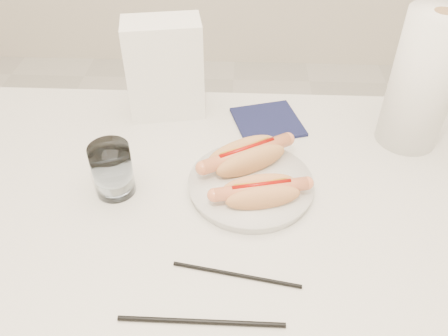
{
  "coord_description": "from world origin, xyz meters",
  "views": [
    {
      "loc": [
        0.05,
        -0.59,
        1.35
      ],
      "look_at": [
        0.02,
        0.03,
        0.82
      ],
      "focal_mm": 36.48,
      "sensor_mm": 36.0,
      "label": 1
    }
  ],
  "objects_px": {
    "table": "(211,228)",
    "hotdog_left": "(247,156)",
    "hotdog_right": "(261,192)",
    "paper_towel_roll": "(423,81)",
    "plate": "(251,186)",
    "water_glass": "(112,170)",
    "napkin_box": "(165,69)"
  },
  "relations": [
    {
      "from": "plate",
      "to": "water_glass",
      "type": "relative_size",
      "value": 2.21
    },
    {
      "from": "hotdog_left",
      "to": "hotdog_right",
      "type": "relative_size",
      "value": 1.04
    },
    {
      "from": "hotdog_right",
      "to": "napkin_box",
      "type": "height_order",
      "value": "napkin_box"
    },
    {
      "from": "hotdog_left",
      "to": "napkin_box",
      "type": "xyz_separation_m",
      "value": [
        -0.19,
        0.22,
        0.07
      ]
    },
    {
      "from": "hotdog_left",
      "to": "paper_towel_roll",
      "type": "relative_size",
      "value": 0.62
    },
    {
      "from": "napkin_box",
      "to": "paper_towel_roll",
      "type": "bearing_deg",
      "value": -19.44
    },
    {
      "from": "hotdog_left",
      "to": "hotdog_right",
      "type": "distance_m",
      "value": 0.1
    },
    {
      "from": "table",
      "to": "napkin_box",
      "type": "relative_size",
      "value": 5.42
    },
    {
      "from": "table",
      "to": "hotdog_left",
      "type": "xyz_separation_m",
      "value": [
        0.07,
        0.1,
        0.1
      ]
    },
    {
      "from": "table",
      "to": "napkin_box",
      "type": "bearing_deg",
      "value": 111.01
    },
    {
      "from": "hotdog_left",
      "to": "paper_towel_roll",
      "type": "distance_m",
      "value": 0.38
    },
    {
      "from": "hotdog_left",
      "to": "paper_towel_roll",
      "type": "height_order",
      "value": "paper_towel_roll"
    },
    {
      "from": "hotdog_right",
      "to": "water_glass",
      "type": "bearing_deg",
      "value": 159.69
    },
    {
      "from": "hotdog_right",
      "to": "napkin_box",
      "type": "bearing_deg",
      "value": 111.16
    },
    {
      "from": "plate",
      "to": "table",
      "type": "bearing_deg",
      "value": -146.9
    },
    {
      "from": "hotdog_right",
      "to": "water_glass",
      "type": "relative_size",
      "value": 1.65
    },
    {
      "from": "hotdog_right",
      "to": "hotdog_left",
      "type": "bearing_deg",
      "value": 92.31
    },
    {
      "from": "table",
      "to": "hotdog_right",
      "type": "xyz_separation_m",
      "value": [
        0.09,
        0.0,
        0.1
      ]
    },
    {
      "from": "napkin_box",
      "to": "paper_towel_roll",
      "type": "distance_m",
      "value": 0.54
    },
    {
      "from": "hotdog_right",
      "to": "table",
      "type": "bearing_deg",
      "value": 167.21
    },
    {
      "from": "hotdog_right",
      "to": "paper_towel_roll",
      "type": "distance_m",
      "value": 0.4
    },
    {
      "from": "plate",
      "to": "hotdog_left",
      "type": "xyz_separation_m",
      "value": [
        -0.01,
        0.05,
        0.03
      ]
    },
    {
      "from": "plate",
      "to": "napkin_box",
      "type": "xyz_separation_m",
      "value": [
        -0.19,
        0.26,
        0.1
      ]
    },
    {
      "from": "table",
      "to": "napkin_box",
      "type": "distance_m",
      "value": 0.38
    },
    {
      "from": "table",
      "to": "paper_towel_roll",
      "type": "bearing_deg",
      "value": 28.86
    },
    {
      "from": "hotdog_left",
      "to": "napkin_box",
      "type": "bearing_deg",
      "value": 100.28
    },
    {
      "from": "table",
      "to": "paper_towel_roll",
      "type": "height_order",
      "value": "paper_towel_roll"
    },
    {
      "from": "napkin_box",
      "to": "hotdog_left",
      "type": "bearing_deg",
      "value": -59.57
    },
    {
      "from": "hotdog_right",
      "to": "paper_towel_roll",
      "type": "bearing_deg",
      "value": 22.24
    },
    {
      "from": "plate",
      "to": "hotdog_right",
      "type": "xyz_separation_m",
      "value": [
        0.02,
        -0.05,
        0.03
      ]
    },
    {
      "from": "water_glass",
      "to": "napkin_box",
      "type": "relative_size",
      "value": 0.47
    },
    {
      "from": "table",
      "to": "water_glass",
      "type": "relative_size",
      "value": 11.57
    }
  ]
}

